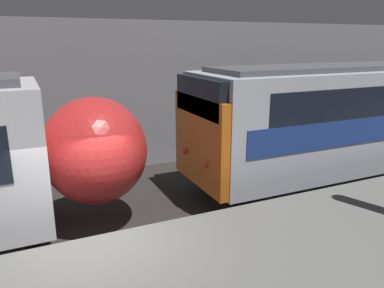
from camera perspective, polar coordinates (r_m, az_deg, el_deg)
ground_plane at (r=7.65m, az=-14.37°, el=-20.04°), size 120.00×120.00×0.00m
station_rear_barrier at (r=12.68m, az=-20.44°, el=6.09°), size 50.00×0.15×5.06m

